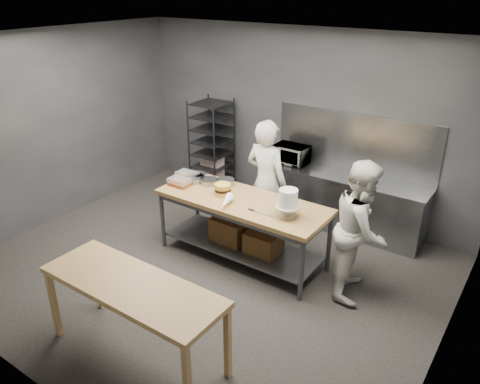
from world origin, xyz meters
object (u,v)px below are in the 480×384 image
object	(u,v)px
chef_right	(361,229)
microwave	(291,154)
near_counter	(132,291)
chef_behind	(266,182)
frosted_cake_stand	(288,200)
work_table	(243,222)
layer_cake	(223,189)
speed_rack	(212,149)

from	to	relation	value
chef_right	microwave	size ratio (longest dim) A/B	3.24
near_counter	chef_right	bearing A→B (deg)	58.81
chef_behind	frosted_cake_stand	bearing A→B (deg)	140.73
work_table	chef_behind	size ratio (longest dim) A/B	1.28
near_counter	frosted_cake_stand	world-z (taller)	frosted_cake_stand
near_counter	microwave	size ratio (longest dim) A/B	3.69
frosted_cake_stand	layer_cake	world-z (taller)	frosted_cake_stand
work_table	microwave	size ratio (longest dim) A/B	4.43
near_counter	layer_cake	xyz separation A→B (m)	(-0.48, 2.15, 0.19)
microwave	work_table	bearing A→B (deg)	-84.10
near_counter	chef_right	size ratio (longest dim) A/B	1.14
chef_right	speed_rack	bearing A→B (deg)	55.16
chef_right	work_table	bearing A→B (deg)	84.03
work_table	layer_cake	distance (m)	0.53
chef_behind	layer_cake	xyz separation A→B (m)	(-0.29, -0.68, 0.06)
work_table	chef_right	distance (m)	1.64
microwave	layer_cake	distance (m)	1.67
speed_rack	frosted_cake_stand	world-z (taller)	speed_rack
chef_right	frosted_cake_stand	bearing A→B (deg)	96.12
chef_right	layer_cake	size ratio (longest dim) A/B	7.77
work_table	layer_cake	bearing A→B (deg)	-174.52
layer_cake	microwave	bearing A→B (deg)	84.85
work_table	layer_cake	xyz separation A→B (m)	(-0.32, -0.03, 0.43)
near_counter	chef_behind	distance (m)	2.84
near_counter	layer_cake	size ratio (longest dim) A/B	8.84
work_table	near_counter	distance (m)	2.20
chef_right	microwave	xyz separation A→B (m)	(-1.77, 1.44, 0.17)
chef_behind	chef_right	world-z (taller)	chef_behind
near_counter	speed_rack	xyz separation A→B (m)	(-1.91, 3.73, 0.04)
work_table	speed_rack	bearing A→B (deg)	138.35
work_table	near_counter	world-z (taller)	work_table
work_table	near_counter	bearing A→B (deg)	-85.69
near_counter	chef_behind	size ratio (longest dim) A/B	1.07
near_counter	chef_behind	xyz separation A→B (m)	(-0.19, 2.83, 0.12)
speed_rack	chef_behind	size ratio (longest dim) A/B	0.93
chef_behind	near_counter	bearing A→B (deg)	98.70
frosted_cake_stand	chef_behind	bearing A→B (deg)	135.97
work_table	microwave	distance (m)	1.71
work_table	layer_cake	world-z (taller)	layer_cake
work_table	chef_right	size ratio (longest dim) A/B	1.37
chef_behind	frosted_cake_stand	distance (m)	1.10
near_counter	layer_cake	bearing A→B (deg)	102.62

